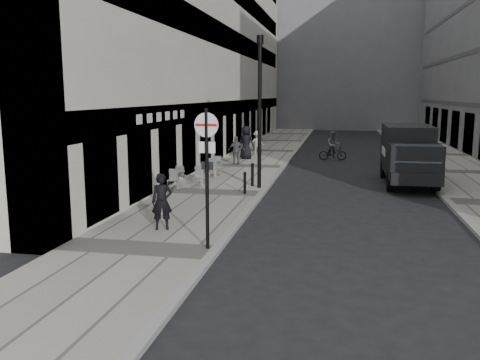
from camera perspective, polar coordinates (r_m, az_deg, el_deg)
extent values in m
plane|color=black|center=(10.31, -6.90, -13.20)|extent=(120.00, 120.00, 0.00)
cube|color=#9F9A8F|center=(27.76, 0.68, 1.51)|extent=(4.00, 60.00, 0.12)
cube|color=#9F9A8F|center=(27.95, 23.45, 0.77)|extent=(4.00, 60.00, 0.12)
cube|color=beige|center=(35.07, -4.00, 17.85)|extent=(4.00, 45.00, 18.00)
cube|color=slate|center=(65.41, 10.20, 15.66)|extent=(24.00, 16.00, 22.00)
imported|color=black|center=(14.75, -8.76, -2.42)|extent=(0.69, 0.57, 1.63)
cylinder|color=black|center=(12.62, -3.73, 0.01)|extent=(0.09, 0.09, 3.53)
cylinder|color=white|center=(12.46, -3.79, 6.19)|extent=(0.61, 0.07, 0.60)
cube|color=#B21414|center=(12.44, -3.82, 6.19)|extent=(0.55, 0.04, 0.06)
cube|color=white|center=(12.54, -3.73, 3.67)|extent=(0.42, 0.05, 0.28)
cylinder|color=black|center=(20.89, 2.22, 7.19)|extent=(0.16, 0.16, 5.95)
cylinder|color=black|center=(20.98, 2.27, 15.48)|extent=(0.28, 0.28, 0.35)
cylinder|color=black|center=(19.87, 0.54, -0.39)|extent=(0.11, 0.11, 0.81)
cylinder|color=black|center=(21.55, 1.40, 0.54)|extent=(0.12, 0.12, 0.92)
cylinder|color=black|center=(21.90, 16.52, -0.17)|extent=(0.28, 0.81, 0.81)
cylinder|color=black|center=(22.14, 21.13, -0.32)|extent=(0.28, 0.81, 0.81)
cylinder|color=black|center=(25.29, 15.84, 1.14)|extent=(0.28, 0.81, 0.81)
cylinder|color=black|center=(25.50, 19.84, 1.00)|extent=(0.28, 0.81, 0.81)
cube|color=black|center=(24.44, 18.20, 3.49)|extent=(2.03, 3.65, 2.03)
cube|color=black|center=(21.78, 18.99, 1.94)|extent=(2.03, 1.83, 1.42)
cube|color=#1E2328|center=(20.98, 19.33, 2.77)|extent=(1.77, 0.36, 0.75)
imported|color=black|center=(31.39, 10.38, 2.99)|extent=(1.69, 0.72, 0.86)
imported|color=slate|center=(31.33, 10.41, 3.94)|extent=(0.84, 0.68, 1.63)
imported|color=#515055|center=(28.04, -0.40, 3.34)|extent=(0.99, 0.61, 1.57)
imported|color=#A8A49B|center=(32.40, 1.95, 4.16)|extent=(1.05, 0.68, 1.54)
imported|color=black|center=(30.50, 0.69, 4.24)|extent=(1.06, 0.79, 1.98)
cylinder|color=silver|center=(24.27, -2.81, 0.50)|extent=(0.44, 0.44, 0.03)
cylinder|color=silver|center=(24.21, -2.81, 1.36)|extent=(0.06, 0.06, 0.74)
cylinder|color=silver|center=(24.16, -2.82, 2.22)|extent=(0.70, 0.70, 0.03)
cylinder|color=#BCBCBF|center=(21.30, -7.09, -0.85)|extent=(0.42, 0.42, 0.03)
cylinder|color=#BCBCBF|center=(21.24, -7.11, 0.07)|extent=(0.06, 0.06, 0.70)
cylinder|color=#BCBCBF|center=(21.18, -7.13, 1.01)|extent=(0.67, 0.67, 0.03)
cylinder|color=silver|center=(22.00, -4.30, -0.47)|extent=(0.42, 0.42, 0.03)
cylinder|color=silver|center=(21.94, -4.31, 0.42)|extent=(0.06, 0.06, 0.70)
cylinder|color=silver|center=(21.89, -4.33, 1.32)|extent=(0.66, 0.66, 0.03)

